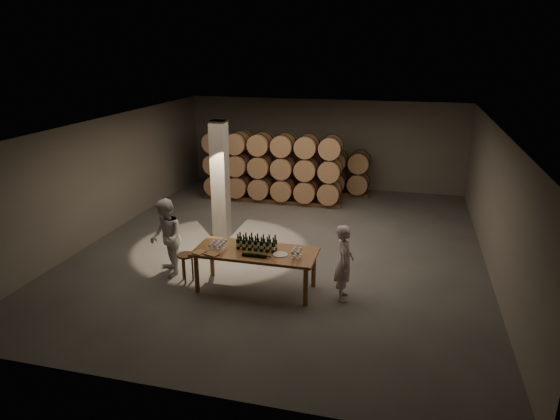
% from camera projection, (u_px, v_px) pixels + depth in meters
% --- Properties ---
extents(room, '(12.00, 12.00, 12.00)m').
position_uv_depth(room, '(220.00, 181.00, 13.23)').
color(room, '#504E4B').
rests_on(room, ground).
extents(tasting_table, '(2.60, 1.10, 0.90)m').
position_uv_depth(tasting_table, '(256.00, 255.00, 10.57)').
color(tasting_table, brown).
rests_on(tasting_table, ground).
extents(barrel_stack_back, '(5.48, 0.95, 1.57)m').
position_uv_depth(barrel_stack_back, '(293.00, 168.00, 17.87)').
color(barrel_stack_back, '#52351C').
rests_on(barrel_stack_back, ground).
extents(barrel_stack_front, '(4.70, 0.95, 2.31)m').
position_uv_depth(barrel_stack_front, '(272.00, 166.00, 16.56)').
color(barrel_stack_front, '#52351C').
rests_on(barrel_stack_front, ground).
extents(bottle_cluster, '(0.87, 0.24, 0.34)m').
position_uv_depth(bottle_cluster, '(257.00, 244.00, 10.57)').
color(bottle_cluster, black).
rests_on(bottle_cluster, tasting_table).
extents(lying_bottles, '(0.62, 0.08, 0.08)m').
position_uv_depth(lying_bottles, '(255.00, 255.00, 10.22)').
color(lying_bottles, black).
rests_on(lying_bottles, tasting_table).
extents(glass_cluster_left, '(0.30, 0.41, 0.16)m').
position_uv_depth(glass_cluster_left, '(218.00, 243.00, 10.63)').
color(glass_cluster_left, silver).
rests_on(glass_cluster_left, tasting_table).
extents(glass_cluster_right, '(0.19, 0.30, 0.17)m').
position_uv_depth(glass_cluster_right, '(296.00, 251.00, 10.23)').
color(glass_cluster_right, silver).
rests_on(glass_cluster_right, tasting_table).
extents(plate, '(0.31, 0.31, 0.02)m').
position_uv_depth(plate, '(280.00, 255.00, 10.33)').
color(plate, silver).
rests_on(plate, tasting_table).
extents(notebook_near, '(0.33, 0.29, 0.03)m').
position_uv_depth(notebook_near, '(212.00, 254.00, 10.34)').
color(notebook_near, '#9B6838').
rests_on(notebook_near, tasting_table).
extents(notebook_corner, '(0.28, 0.31, 0.02)m').
position_uv_depth(notebook_corner, '(200.00, 252.00, 10.43)').
color(notebook_corner, '#9B6838').
rests_on(notebook_corner, tasting_table).
extents(pen, '(0.15, 0.04, 0.01)m').
position_uv_depth(pen, '(216.00, 255.00, 10.30)').
color(pen, black).
rests_on(pen, tasting_table).
extents(stool, '(0.39, 0.39, 0.65)m').
position_uv_depth(stool, '(186.00, 259.00, 11.02)').
color(stool, '#52351C').
rests_on(stool, ground).
extents(person_man, '(0.45, 0.63, 1.62)m').
position_uv_depth(person_man, '(344.00, 263.00, 10.18)').
color(person_man, silver).
rests_on(person_man, ground).
extents(person_woman, '(1.06, 1.10, 1.79)m').
position_uv_depth(person_woman, '(166.00, 238.00, 11.25)').
color(person_woman, silver).
rests_on(person_woman, ground).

